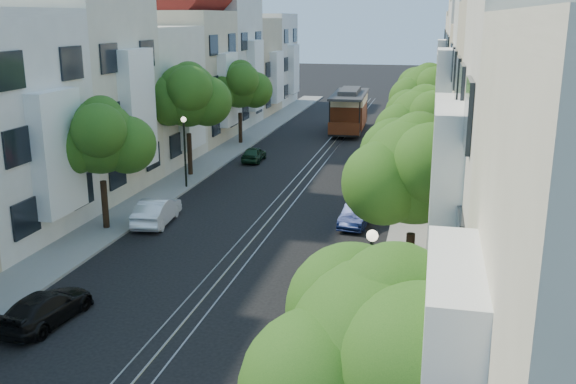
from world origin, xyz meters
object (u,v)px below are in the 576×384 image
Objects in this scene: parked_car_w_far at (254,154)px; tree_e_c at (423,125)px; parked_car_w_mid at (157,211)px; parked_car_e_far at (375,170)px; tree_e_d at (427,95)px; tree_e_b at (416,173)px; lamp_west at (184,141)px; parked_car_w_near at (46,308)px; tree_w_c at (188,97)px; lamp_east at (371,280)px; tree_e_a at (390,363)px; tree_w_d at (240,86)px; cable_car at (349,109)px; tree_w_b at (101,139)px; parked_car_e_mid at (357,214)px.

tree_e_c is at bearing 137.79° from parked_car_w_far.
parked_car_w_far is (0.82, 14.61, -0.12)m from parked_car_w_mid.
parked_car_e_far is at bearing 113.44° from tree_e_c.
tree_e_c is at bearing -90.00° from tree_e_d.
tree_e_b is 22.00m from tree_e_d.
parked_car_w_far is (1.90, 8.01, -2.31)m from lamp_west.
parked_car_w_near is 25.31m from parked_car_w_far.
tree_e_c is 1.57× the size of lamp_west.
parked_car_w_far is (-11.66, 10.03, -4.07)m from tree_e_c.
lamp_east is at bearing -57.35° from tree_w_c.
tree_e_a is at bearing 107.95° from parked_car_w_far.
tree_w_d is at bearing 118.07° from tree_e_b.
cable_car is (7.64, 7.57, -2.56)m from tree_w_d.
tree_w_c is at bearing -114.36° from cable_car.
tree_w_b is 16.81m from lamp_east.
parked_car_w_far is at bearing -65.34° from tree_w_d.
parked_car_e_far is at bearing -79.06° from cable_car.
tree_w_c reaches higher than parked_car_w_near.
tree_e_c is 1.66× the size of parked_car_w_mid.
parked_car_e_far is at bearing 7.88° from tree_w_c.
parked_car_w_near is at bearing -159.86° from tree_e_b.
tree_e_d is at bearing 87.96° from lamp_east.
parked_car_w_near is 1.20× the size of parked_car_w_far.
cable_car is 1.92× the size of parked_car_e_far.
tree_e_b is at bearing -48.01° from tree_w_c.
tree_w_d is 1.57× the size of lamp_west.
tree_e_d is at bearing 90.00° from tree_e_b.
lamp_west is at bearing 75.16° from parked_car_w_far.
lamp_east is at bearing -74.95° from parked_car_e_mid.
tree_e_d is 1.45× the size of parked_car_e_far.
tree_e_b is 1.96× the size of parked_car_e_mid.
lamp_east is 22.76m from parked_car_e_far.
tree_e_a reaches higher than lamp_east.
parked_car_e_mid is at bearing -23.57° from lamp_west.
tree_w_c is at bearing 160.85° from tree_e_c.
lamp_west is at bearing 136.15° from tree_e_b.
lamp_east reaches higher than cable_car.
cable_car is (-6.76, 34.57, -2.69)m from tree_e_b.
cable_car is (-6.76, 46.57, -2.35)m from tree_e_a.
tree_e_c is 16.10m from lamp_east.
tree_w_b is at bearing -157.38° from tree_e_c.
cable_car is at bearing 75.51° from tree_w_b.
lamp_west is at bearing 84.03° from tree_w_b.
tree_w_b is at bearing 143.42° from lamp_east.
tree_e_a is at bearing -82.21° from lamp_east.
tree_e_c is at bearing 49.68° from parked_car_e_mid.
tree_e_a is at bearing -83.74° from cable_car.
cable_car is 14.48m from parked_car_w_far.
tree_w_c is at bearing 117.22° from tree_e_a.
tree_w_c is 7.31m from parked_car_w_far.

